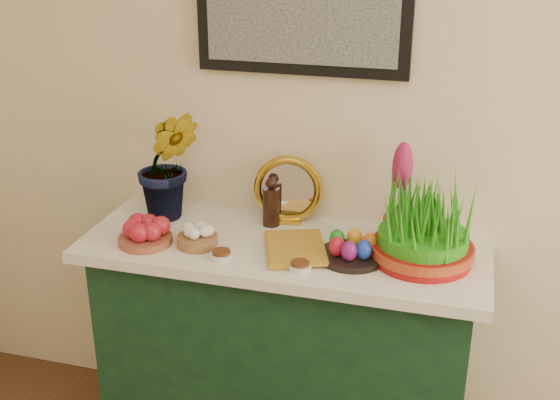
# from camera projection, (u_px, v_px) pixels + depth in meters

# --- Properties ---
(sideboard) EXTENTS (1.30, 0.45, 0.85)m
(sideboard) POSITION_uv_depth(u_px,v_px,m) (284.00, 355.00, 2.61)
(sideboard) COLOR #163E21
(sideboard) RESTS_ON ground
(tablecloth) EXTENTS (1.40, 0.55, 0.04)m
(tablecloth) POSITION_uv_depth(u_px,v_px,m) (284.00, 248.00, 2.43)
(tablecloth) COLOR silver
(tablecloth) RESTS_ON sideboard
(hyacinth_green) EXTENTS (0.34, 0.32, 0.55)m
(hyacinth_green) POSITION_uv_depth(u_px,v_px,m) (167.00, 147.00, 2.52)
(hyacinth_green) COLOR #338024
(hyacinth_green) RESTS_ON tablecloth
(apple_bowl) EXTENTS (0.22, 0.22, 0.09)m
(apple_bowl) POSITION_uv_depth(u_px,v_px,m) (145.00, 233.00, 2.41)
(apple_bowl) COLOR brown
(apple_bowl) RESTS_ON tablecloth
(garlic_basket) EXTENTS (0.18, 0.18, 0.08)m
(garlic_basket) POSITION_uv_depth(u_px,v_px,m) (197.00, 237.00, 2.39)
(garlic_basket) COLOR olive
(garlic_basket) RESTS_ON tablecloth
(vinegar_cruet) EXTENTS (0.06, 0.06, 0.18)m
(vinegar_cruet) POSITION_uv_depth(u_px,v_px,m) (271.00, 204.00, 2.53)
(vinegar_cruet) COLOR black
(vinegar_cruet) RESTS_ON tablecloth
(mirror) EXTENTS (0.26, 0.09, 0.25)m
(mirror) POSITION_uv_depth(u_px,v_px,m) (288.00, 190.00, 2.55)
(mirror) COLOR gold
(mirror) RESTS_ON tablecloth
(book) EXTENTS (0.25, 0.30, 0.04)m
(book) POSITION_uv_depth(u_px,v_px,m) (266.00, 249.00, 2.34)
(book) COLOR #B58324
(book) RESTS_ON tablecloth
(spice_dish_left) EXTENTS (0.08, 0.08, 0.03)m
(spice_dish_left) POSITION_uv_depth(u_px,v_px,m) (221.00, 255.00, 2.31)
(spice_dish_left) COLOR silver
(spice_dish_left) RESTS_ON tablecloth
(spice_dish_right) EXTENTS (0.07, 0.07, 0.03)m
(spice_dish_right) POSITION_uv_depth(u_px,v_px,m) (300.00, 266.00, 2.24)
(spice_dish_right) COLOR silver
(spice_dish_right) RESTS_ON tablecloth
(egg_plate) EXTENTS (0.27, 0.27, 0.09)m
(egg_plate) POSITION_uv_depth(u_px,v_px,m) (352.00, 250.00, 2.30)
(egg_plate) COLOR black
(egg_plate) RESTS_ON tablecloth
(hyacinth_pink) EXTENTS (0.11, 0.11, 0.36)m
(hyacinth_pink) POSITION_uv_depth(u_px,v_px,m) (400.00, 197.00, 2.39)
(hyacinth_pink) COLOR #9A5D30
(hyacinth_pink) RESTS_ON tablecloth
(wheatgrass_sabzeh) EXTENTS (0.34, 0.34, 0.28)m
(wheatgrass_sabzeh) POSITION_uv_depth(u_px,v_px,m) (424.00, 227.00, 2.26)
(wheatgrass_sabzeh) COLOR maroon
(wheatgrass_sabzeh) RESTS_ON tablecloth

